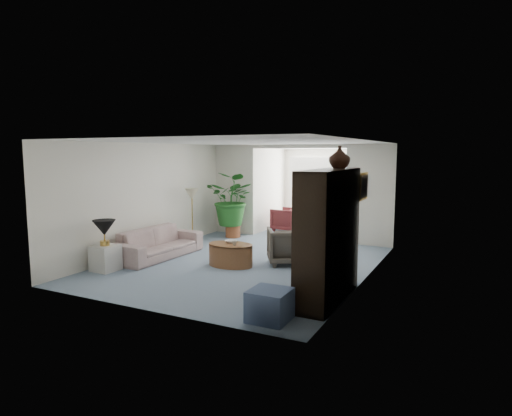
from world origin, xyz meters
The scene contains 26 objects.
floor centered at (0.00, 0.00, 0.00)m, with size 6.00×6.00×0.00m, color #869BB1.
sunroom_floor centered at (0.00, 4.10, 0.00)m, with size 2.60×2.60×0.00m, color #869BB1.
back_pier_left centered at (-1.90, 3.00, 1.25)m, with size 1.20×0.12×2.50m, color silver.
back_pier_right centered at (1.90, 3.00, 1.25)m, with size 1.20×0.12×2.50m, color silver.
back_header centered at (0.00, 3.00, 2.45)m, with size 2.60×0.12×0.10m, color silver.
window_pane centered at (0.00, 5.18, 1.40)m, with size 2.20×0.02×1.50m, color white.
window_blinds centered at (0.00, 5.15, 1.40)m, with size 2.20×0.02×1.50m, color white.
framed_picture centered at (2.46, -0.10, 1.70)m, with size 0.04×0.50×0.40m, color #B1A68D.
sofa centered at (-1.95, -0.30, 0.32)m, with size 2.18×0.85×0.64m, color beige.
end_table centered at (-2.15, -1.65, 0.25)m, with size 0.45×0.45×0.50m, color silver.
table_lamp centered at (-2.15, -1.65, 0.85)m, with size 0.44×0.44×0.30m, color black.
floor_lamp centered at (-2.19, 1.35, 1.25)m, with size 0.36×0.36×0.28m, color beige.
coffee_table centered at (-0.16, -0.22, 0.23)m, with size 0.95×0.95×0.45m, color brown.
coffee_bowl centered at (-0.21, -0.12, 0.48)m, with size 0.23×0.23×0.06m, color white.
coffee_cup centered at (-0.01, -0.32, 0.50)m, with size 0.10×0.10×0.09m, color beige.
wingback_chair centered at (0.80, 0.46, 0.37)m, with size 0.80×0.82×0.75m, color #5D564A.
side_table_dark centered at (1.50, 0.76, 0.31)m, with size 0.52×0.41×0.62m, color black.
entertainment_cabinet centered at (2.23, -1.34, 1.02)m, with size 0.49×1.83×2.03m, color black.
cabinet_urn centered at (2.23, -0.84, 2.21)m, with size 0.34×0.34×0.36m, color #321A10.
ottoman centered at (1.79, -2.54, 0.21)m, with size 0.54×0.54×0.43m, color slate.
plant_pot centered at (-1.64, 2.45, 0.16)m, with size 0.40×0.40×0.32m, color brown.
house_plant centered at (-1.64, 2.45, 1.04)m, with size 1.30×1.13×1.45m, color #236322.
sunroom_chair_blue centered at (0.80, 4.00, 0.33)m, with size 0.70×0.72×0.65m, color slate.
sunroom_chair_maroon centered at (-0.70, 4.00, 0.34)m, with size 0.73×0.75×0.68m, color maroon.
sunroom_table centered at (0.05, 4.75, 0.27)m, with size 0.45×0.35×0.55m, color brown.
shelf_clutter centered at (2.18, -1.45, 1.09)m, with size 0.30×1.27×1.06m.
Camera 1 is at (4.24, -7.82, 2.28)m, focal length 30.99 mm.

